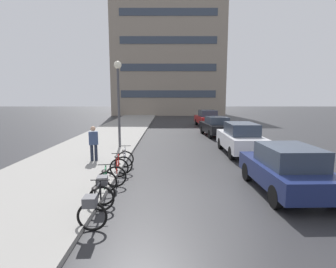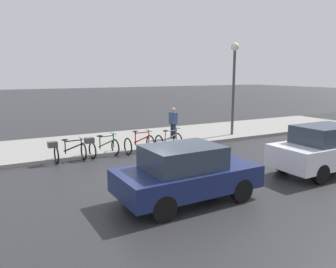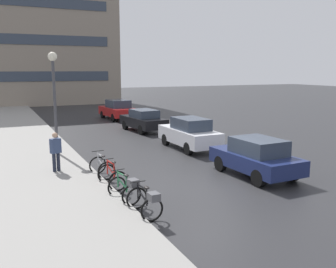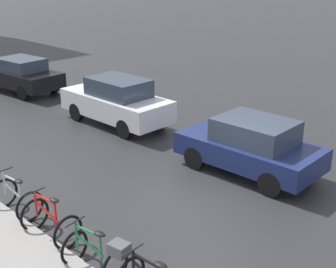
{
  "view_description": "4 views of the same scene",
  "coord_description": "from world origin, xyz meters",
  "px_view_note": "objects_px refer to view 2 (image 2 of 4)",
  "views": [
    {
      "loc": [
        -1.67,
        -7.82,
        3.06
      ],
      "look_at": [
        -1.69,
        2.27,
        1.6
      ],
      "focal_mm": 28.0,
      "sensor_mm": 36.0,
      "label": 1
    },
    {
      "loc": [
        9.31,
        -4.21,
        3.4
      ],
      "look_at": [
        -1.75,
        1.75,
        1.08
      ],
      "focal_mm": 35.0,
      "sensor_mm": 36.0,
      "label": 2
    },
    {
      "loc": [
        -7.2,
        -11.33,
        4.21
      ],
      "look_at": [
        -0.97,
        1.91,
        1.66
      ],
      "focal_mm": 40.0,
      "sensor_mm": 36.0,
      "label": 3
    },
    {
      "loc": [
        -7.82,
        -6.3,
        5.46
      ],
      "look_at": [
        0.29,
        1.58,
        1.24
      ],
      "focal_mm": 50.0,
      "sensor_mm": 36.0,
      "label": 4
    }
  ],
  "objects_px": {
    "bicycle_farthest": "(169,141)",
    "car_navy": "(186,173)",
    "bicycle_second": "(101,146)",
    "bicycle_third": "(139,144)",
    "bicycle_nearest": "(66,150)",
    "car_white": "(327,149)",
    "pedestrian": "(173,122)",
    "streetlamp": "(234,72)"
  },
  "relations": [
    {
      "from": "bicycle_second",
      "to": "pedestrian",
      "type": "bearing_deg",
      "value": 109.4
    },
    {
      "from": "bicycle_second",
      "to": "bicycle_third",
      "type": "height_order",
      "value": "bicycle_third"
    },
    {
      "from": "bicycle_farthest",
      "to": "streetlamp",
      "type": "xyz_separation_m",
      "value": [
        -1.01,
        4.47,
        3.07
      ]
    },
    {
      "from": "car_white",
      "to": "pedestrian",
      "type": "bearing_deg",
      "value": -163.91
    },
    {
      "from": "bicycle_nearest",
      "to": "car_white",
      "type": "height_order",
      "value": "car_white"
    },
    {
      "from": "streetlamp",
      "to": "pedestrian",
      "type": "bearing_deg",
      "value": -99.37
    },
    {
      "from": "car_white",
      "to": "streetlamp",
      "type": "height_order",
      "value": "streetlamp"
    },
    {
      "from": "bicycle_nearest",
      "to": "pedestrian",
      "type": "distance_m",
      "value": 5.91
    },
    {
      "from": "bicycle_farthest",
      "to": "car_white",
      "type": "bearing_deg",
      "value": 29.48
    },
    {
      "from": "bicycle_third",
      "to": "streetlamp",
      "type": "distance_m",
      "value": 6.73
    },
    {
      "from": "car_navy",
      "to": "pedestrian",
      "type": "xyz_separation_m",
      "value": [
        -7.14,
        3.6,
        0.2
      ]
    },
    {
      "from": "bicycle_third",
      "to": "car_navy",
      "type": "xyz_separation_m",
      "value": [
        5.58,
        -1.05,
        0.37
      ]
    },
    {
      "from": "car_navy",
      "to": "streetlamp",
      "type": "relative_size",
      "value": 0.78
    },
    {
      "from": "bicycle_second",
      "to": "bicycle_farthest",
      "type": "distance_m",
      "value": 3.15
    },
    {
      "from": "bicycle_third",
      "to": "bicycle_farthest",
      "type": "xyz_separation_m",
      "value": [
        0.02,
        1.43,
        -0.01
      ]
    },
    {
      "from": "bicycle_third",
      "to": "bicycle_nearest",
      "type": "bearing_deg",
      "value": -88.71
    },
    {
      "from": "car_navy",
      "to": "car_white",
      "type": "bearing_deg",
      "value": 89.21
    },
    {
      "from": "bicycle_third",
      "to": "car_white",
      "type": "bearing_deg",
      "value": 39.23
    },
    {
      "from": "streetlamp",
      "to": "bicycle_third",
      "type": "bearing_deg",
      "value": -80.41
    },
    {
      "from": "bicycle_second",
      "to": "bicycle_third",
      "type": "xyz_separation_m",
      "value": [
        0.06,
        1.71,
        -0.08
      ]
    },
    {
      "from": "bicycle_third",
      "to": "car_white",
      "type": "height_order",
      "value": "car_white"
    },
    {
      "from": "bicycle_farthest",
      "to": "car_navy",
      "type": "xyz_separation_m",
      "value": [
        5.57,
        -2.49,
        0.38
      ]
    },
    {
      "from": "bicycle_second",
      "to": "car_navy",
      "type": "xyz_separation_m",
      "value": [
        5.64,
        0.66,
        0.29
      ]
    },
    {
      "from": "car_navy",
      "to": "streetlamp",
      "type": "distance_m",
      "value": 9.95
    },
    {
      "from": "bicycle_farthest",
      "to": "car_navy",
      "type": "height_order",
      "value": "car_navy"
    },
    {
      "from": "bicycle_nearest",
      "to": "bicycle_farthest",
      "type": "distance_m",
      "value": 4.55
    },
    {
      "from": "bicycle_second",
      "to": "car_white",
      "type": "height_order",
      "value": "car_white"
    },
    {
      "from": "car_white",
      "to": "streetlamp",
      "type": "distance_m",
      "value": 7.28
    },
    {
      "from": "bicycle_second",
      "to": "bicycle_farthest",
      "type": "relative_size",
      "value": 1.25
    },
    {
      "from": "car_navy",
      "to": "bicycle_third",
      "type": "bearing_deg",
      "value": 169.31
    },
    {
      "from": "bicycle_farthest",
      "to": "pedestrian",
      "type": "bearing_deg",
      "value": 144.72
    },
    {
      "from": "car_white",
      "to": "streetlamp",
      "type": "bearing_deg",
      "value": 169.09
    },
    {
      "from": "car_navy",
      "to": "pedestrian",
      "type": "relative_size",
      "value": 2.27
    },
    {
      "from": "car_white",
      "to": "pedestrian",
      "type": "xyz_separation_m",
      "value": [
        -7.21,
        -2.08,
        0.14
      ]
    },
    {
      "from": "bicycle_farthest",
      "to": "car_navy",
      "type": "relative_size",
      "value": 0.29
    },
    {
      "from": "bicycle_nearest",
      "to": "car_white",
      "type": "distance_m",
      "value": 9.55
    },
    {
      "from": "bicycle_farthest",
      "to": "pedestrian",
      "type": "xyz_separation_m",
      "value": [
        -1.57,
        1.11,
        0.58
      ]
    },
    {
      "from": "bicycle_second",
      "to": "car_navy",
      "type": "height_order",
      "value": "car_navy"
    },
    {
      "from": "pedestrian",
      "to": "bicycle_third",
      "type": "bearing_deg",
      "value": -58.57
    },
    {
      "from": "bicycle_nearest",
      "to": "bicycle_second",
      "type": "xyz_separation_m",
      "value": [
        -0.13,
        1.41,
        0.0
      ]
    },
    {
      "from": "streetlamp",
      "to": "car_white",
      "type": "bearing_deg",
      "value": -10.91
    },
    {
      "from": "bicycle_farthest",
      "to": "streetlamp",
      "type": "distance_m",
      "value": 5.52
    }
  ]
}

